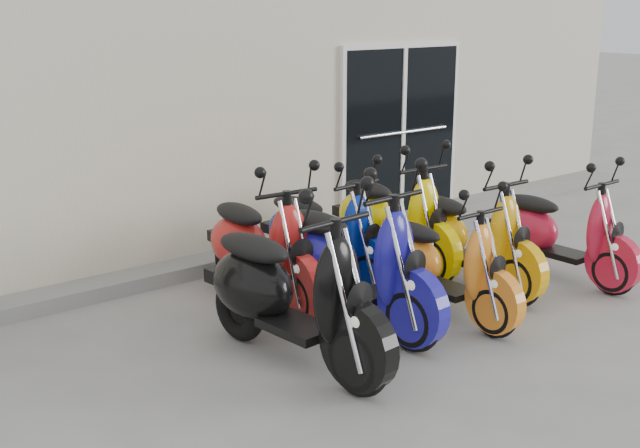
% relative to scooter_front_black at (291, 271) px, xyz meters
% --- Properties ---
extents(ground, '(80.00, 80.00, 0.00)m').
position_rel_scooter_front_black_xyz_m(ground, '(1.11, 0.42, -0.79)').
color(ground, gray).
rests_on(ground, ground).
extents(building, '(14.00, 6.00, 3.20)m').
position_rel_scooter_front_black_xyz_m(building, '(1.11, 5.62, 0.81)').
color(building, beige).
rests_on(building, ground).
extents(front_step, '(14.00, 0.40, 0.15)m').
position_rel_scooter_front_black_xyz_m(front_step, '(1.11, 2.44, -0.71)').
color(front_step, gray).
rests_on(front_step, ground).
extents(door_right, '(2.02, 0.08, 2.22)m').
position_rel_scooter_front_black_xyz_m(door_right, '(3.71, 2.59, 0.47)').
color(door_right, black).
rests_on(door_right, front_step).
extents(scooter_front_black, '(0.94, 2.18, 1.57)m').
position_rel_scooter_front_black_xyz_m(scooter_front_black, '(0.00, 0.00, 0.00)').
color(scooter_front_black, black).
rests_on(scooter_front_black, ground).
extents(scooter_front_blue, '(0.90, 2.16, 1.56)m').
position_rel_scooter_front_black_xyz_m(scooter_front_blue, '(0.88, 0.30, -0.00)').
color(scooter_front_blue, '#1C179D').
rests_on(scooter_front_blue, ground).
extents(scooter_front_orange_a, '(0.67, 1.79, 1.31)m').
position_rel_scooter_front_black_xyz_m(scooter_front_orange_a, '(1.67, -0.05, -0.13)').
color(scooter_front_orange_a, orange).
rests_on(scooter_front_orange_a, ground).
extents(scooter_front_orange_b, '(0.75, 1.93, 1.41)m').
position_rel_scooter_front_black_xyz_m(scooter_front_orange_b, '(2.46, 0.33, -0.08)').
color(scooter_front_orange_b, '#EBA70A').
rests_on(scooter_front_orange_b, ground).
extents(scooter_front_red, '(0.69, 1.82, 1.33)m').
position_rel_scooter_front_black_xyz_m(scooter_front_red, '(3.40, -0.10, -0.12)').
color(scooter_front_red, red).
rests_on(scooter_front_red, ground).
extents(scooter_back_red, '(0.85, 2.01, 1.45)m').
position_rel_scooter_front_black_xyz_m(scooter_back_red, '(0.58, 1.24, -0.06)').
color(scooter_back_red, red).
rests_on(scooter_back_red, ground).
extents(scooter_back_blue, '(0.86, 1.93, 1.38)m').
position_rel_scooter_front_black_xyz_m(scooter_back_blue, '(1.39, 1.29, -0.09)').
color(scooter_back_blue, navy).
rests_on(scooter_back_blue, ground).
extents(scooter_back_yellow, '(0.80, 2.00, 1.45)m').
position_rel_scooter_front_black_xyz_m(scooter_back_yellow, '(2.28, 1.24, -0.06)').
color(scooter_back_yellow, '#FFE200').
rests_on(scooter_back_yellow, ground).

